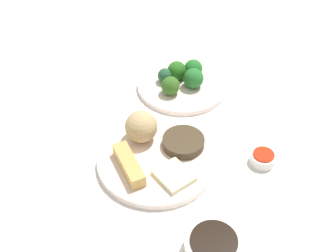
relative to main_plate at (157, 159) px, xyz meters
The scene contains 16 objects.
tabletop 0.05m from the main_plate, 71.13° to the left, with size 2.20×2.20×0.02m, color white.
main_plate is the anchor object (origin of this frame).
rice_scoop 0.08m from the main_plate, 109.34° to the right, with size 0.07×0.07×0.07m, color tan.
spring_roll 0.07m from the main_plate, 19.34° to the right, with size 0.11×0.03×0.03m, color tan.
crab_rangoon_wonton 0.07m from the main_plate, 70.66° to the left, with size 0.06×0.07×0.01m, color beige.
stir_fry_heap 0.07m from the main_plate, 160.66° to the left, with size 0.09×0.09×0.02m, color #403421.
broccoli_plate 0.28m from the main_plate, 154.07° to the right, with size 0.24×0.24×0.01m, color white.
broccoli_floret_0 0.23m from the main_plate, 148.63° to the right, with size 0.05×0.05×0.05m, color #346521.
broccoli_floret_1 0.30m from the main_plate, 150.29° to the right, with size 0.05×0.05×0.05m, color #27671F.
broccoli_floret_2 0.27m from the main_plate, 160.36° to the right, with size 0.05×0.05×0.05m, color #25702E.
broccoli_floret_3 0.28m from the main_plate, 144.39° to the right, with size 0.04×0.04×0.04m, color #225735.
broccoli_floret_4 0.32m from the main_plate, 157.92° to the right, with size 0.05×0.05×0.05m, color #216F27.
soy_sauce_bowl 0.24m from the main_plate, 64.16° to the left, with size 0.10×0.10×0.04m, color white.
soy_sauce_bowl_liquid 0.25m from the main_plate, 64.16° to the left, with size 0.08×0.08×0.00m, color black.
sauce_ramekin_sweet_and_sour 0.23m from the main_plate, 128.74° to the left, with size 0.06×0.06×0.02m, color white.
sauce_ramekin_sweet_and_sour_liquid 0.23m from the main_plate, 128.74° to the left, with size 0.05×0.05×0.00m, color red.
Camera 1 is at (0.46, 0.37, 0.70)m, focal length 45.05 mm.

